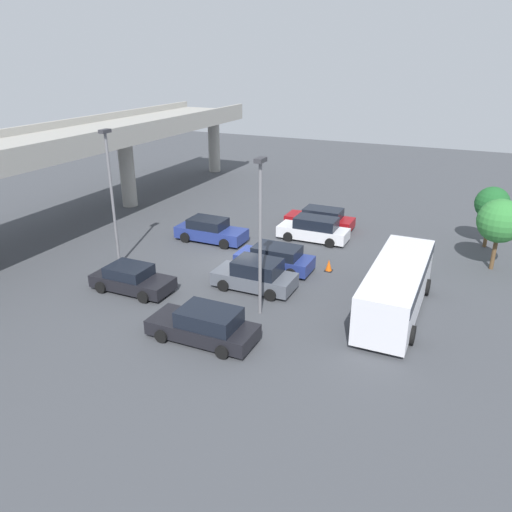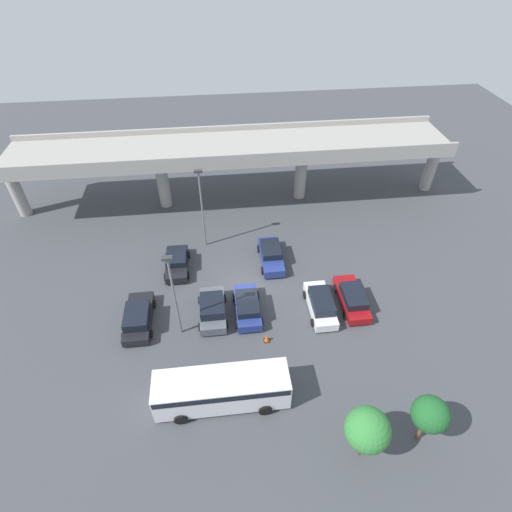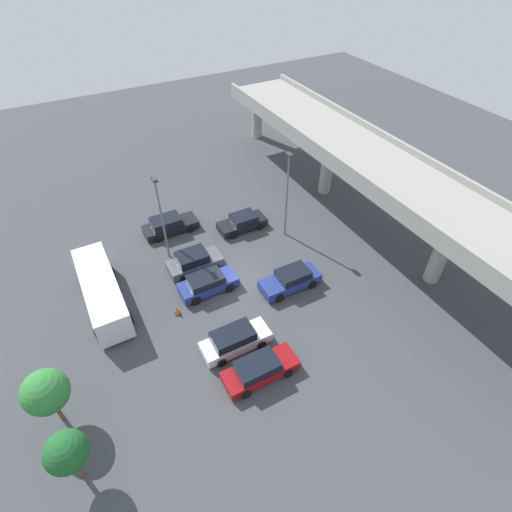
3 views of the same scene
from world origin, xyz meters
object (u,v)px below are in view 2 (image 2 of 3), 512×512
lamp_post_near_aisle (202,204)px  traffic_cone (267,338)px  parked_car_2 (212,309)px  tree_front_right (430,414)px  parked_car_0 (138,317)px  parked_car_6 (352,298)px  shuttle_bus (222,388)px  parked_car_1 (177,262)px  parked_car_4 (271,255)px  parked_car_3 (247,306)px  lamp_post_mid_lot (173,291)px  parked_car_5 (321,304)px  tree_front_left (368,430)px

lamp_post_near_aisle → traffic_cone: size_ratio=11.38×
parked_car_2 → lamp_post_near_aisle: lamp_post_near_aisle is taller
traffic_cone → tree_front_right: bearing=-45.3°
tree_front_right → parked_car_0: bearing=148.2°
parked_car_6 → shuttle_bus: 12.99m
parked_car_1 → parked_car_4: (8.39, -0.06, 0.08)m
parked_car_3 → traffic_cone: (1.15, -2.92, -0.40)m
parked_car_3 → lamp_post_mid_lot: 6.53m
parked_car_2 → shuttle_bus: shuttle_bus is taller
parked_car_0 → parked_car_5: size_ratio=1.03×
parked_car_0 → parked_car_3: bearing=-89.0°
parked_car_3 → parked_car_5: (5.75, -0.47, 0.04)m
traffic_cone → parked_car_4: bearing=79.9°
parked_car_4 → parked_car_3: bearing=-24.9°
parked_car_2 → shuttle_bus: 7.34m
lamp_post_mid_lot → tree_front_right: bearing=-34.0°
parked_car_0 → lamp_post_mid_lot: (3.23, -1.21, 3.77)m
lamp_post_mid_lot → traffic_cone: lamp_post_mid_lot is taller
lamp_post_near_aisle → lamp_post_mid_lot: 10.41m
parked_car_1 → tree_front_left: bearing=32.5°
tree_front_right → traffic_cone: bearing=134.7°
parked_car_0 → parked_car_4: 12.61m
parked_car_3 → lamp_post_near_aisle: bearing=19.4°
parked_car_1 → parked_car_5: bearing=60.9°
parked_car_3 → traffic_cone: bearing=-158.4°
parked_car_0 → traffic_cone: bearing=-106.2°
tree_front_right → parked_car_4: bearing=111.1°
shuttle_bus → lamp_post_near_aisle: lamp_post_near_aisle is taller
parked_car_2 → parked_car_1: bearing=26.6°
parked_car_4 → parked_car_0: bearing=-61.7°
parked_car_2 → tree_front_right: (11.97, -11.09, 2.15)m
parked_car_3 → parked_car_4: bearing=-24.9°
shuttle_bus → lamp_post_mid_lot: lamp_post_mid_lot is taller
parked_car_3 → parked_car_0: bearing=91.0°
parked_car_3 → parked_car_6: parked_car_3 is taller
lamp_post_mid_lot → tree_front_left: 14.79m
parked_car_0 → parked_car_4: (11.11, 5.98, 0.02)m
lamp_post_near_aisle → parked_car_4: bearing=-27.4°
parked_car_2 → parked_car_4: parked_car_2 is taller
parked_car_0 → tree_front_left: (13.85, -11.40, 2.24)m
parked_car_1 → parked_car_3: parked_car_3 is taller
parked_car_4 → shuttle_bus: bearing=-21.0°
parked_car_6 → lamp_post_mid_lot: size_ratio=0.64×
parked_car_0 → tree_front_right: 20.87m
parked_car_4 → tree_front_right: size_ratio=1.19×
parked_car_0 → parked_car_5: (14.15, -0.32, 0.05)m
lamp_post_near_aisle → lamp_post_mid_lot: bearing=-101.4°
parked_car_3 → lamp_post_near_aisle: 10.17m
parked_car_4 → traffic_cone: size_ratio=6.83×
parked_car_2 → tree_front_left: size_ratio=1.04×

